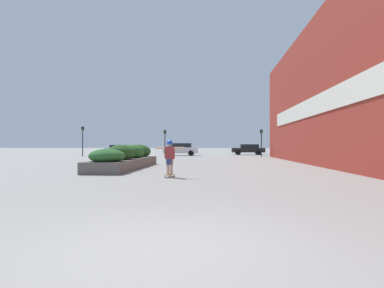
# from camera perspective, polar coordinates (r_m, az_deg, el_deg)

# --- Properties ---
(ground_plane) EXTENTS (300.00, 300.00, 0.00)m
(ground_plane) POSITION_cam_1_polar(r_m,az_deg,el_deg) (4.00, -5.30, -19.31)
(ground_plane) COLOR gray
(building_wall_right) EXTENTS (0.67, 33.96, 9.65)m
(building_wall_right) POSITION_cam_1_polar(r_m,az_deg,el_deg) (19.86, 24.20, 9.92)
(building_wall_right) COLOR maroon
(building_wall_right) RESTS_ON ground_plane
(planter_box) EXTENTS (1.88, 8.31, 1.37)m
(planter_box) POSITION_cam_1_polar(r_m,az_deg,el_deg) (17.76, -12.34, -2.60)
(planter_box) COLOR #605B54
(planter_box) RESTS_ON ground_plane
(skateboard) EXTENTS (0.40, 0.74, 0.09)m
(skateboard) POSITION_cam_1_polar(r_m,az_deg,el_deg) (12.46, -4.27, -5.97)
(skateboard) COLOR olive
(skateboard) RESTS_ON ground_plane
(skateboarder) EXTENTS (1.30, 0.47, 1.43)m
(skateboarder) POSITION_cam_1_polar(r_m,az_deg,el_deg) (12.40, -4.27, -1.87)
(skateboarder) COLOR tan
(skateboarder) RESTS_ON skateboard
(car_leftmost) EXTENTS (4.45, 1.86, 1.59)m
(car_leftmost) POSITION_cam_1_polar(r_m,az_deg,el_deg) (38.72, -2.11, -0.97)
(car_leftmost) COLOR silver
(car_leftmost) RESTS_ON ground_plane
(car_center_left) EXTENTS (4.52, 1.92, 1.48)m
(car_center_left) POSITION_cam_1_polar(r_m,az_deg,el_deg) (42.71, 10.67, -0.97)
(car_center_left) COLOR black
(car_center_left) RESTS_ON ground_plane
(car_center_right) EXTENTS (4.42, 1.84, 1.62)m
(car_center_right) POSITION_cam_1_polar(r_m,az_deg,el_deg) (43.34, 22.14, -0.87)
(car_center_right) COLOR silver
(car_center_right) RESTS_ON ground_plane
(car_rightmost) EXTENTS (4.04, 2.06, 1.38)m
(car_rightmost) POSITION_cam_1_polar(r_m,az_deg,el_deg) (42.91, -13.51, -1.04)
(car_rightmost) COLOR slate
(car_rightmost) RESTS_ON ground_plane
(traffic_light_left) EXTENTS (0.28, 0.30, 3.11)m
(traffic_light_left) POSITION_cam_1_polar(r_m,az_deg,el_deg) (35.18, -5.18, 1.08)
(traffic_light_left) COLOR black
(traffic_light_left) RESTS_ON ground_plane
(traffic_light_right) EXTENTS (0.28, 0.30, 3.15)m
(traffic_light_right) POSITION_cam_1_polar(r_m,az_deg,el_deg) (35.41, 13.08, 1.12)
(traffic_light_right) COLOR black
(traffic_light_right) RESTS_ON ground_plane
(traffic_light_far_left) EXTENTS (0.28, 0.30, 3.61)m
(traffic_light_far_left) POSITION_cam_1_polar(r_m,az_deg,el_deg) (38.83, -20.12, 1.42)
(traffic_light_far_left) COLOR black
(traffic_light_far_left) RESTS_ON ground_plane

